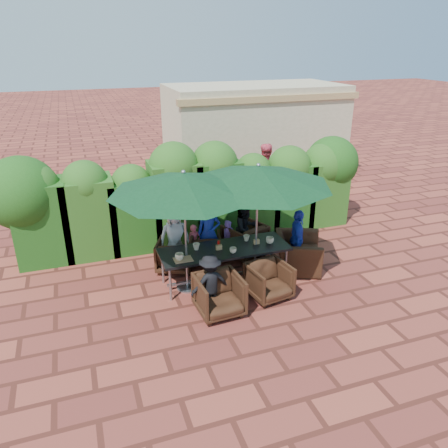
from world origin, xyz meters
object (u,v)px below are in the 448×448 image
object	(u,v)px
chair_far_right	(245,238)
umbrella_left	(184,183)
dining_table	(225,252)
chair_far_mid	(206,246)
umbrella_right	(258,176)
chair_near_left	(219,293)
chair_near_right	(269,279)
chair_end_right	(298,248)
chair_far_left	(175,254)

from	to	relation	value
chair_far_right	umbrella_left	bearing A→B (deg)	9.55
dining_table	chair_far_mid	distance (m)	1.08
umbrella_left	umbrella_right	xyz separation A→B (m)	(1.47, -0.01, 0.00)
umbrella_right	chair_near_left	size ratio (longest dim) A/B	3.55
chair_near_right	chair_end_right	world-z (taller)	chair_end_right
chair_end_right	chair_far_mid	bearing A→B (deg)	85.08
dining_table	chair_far_right	size ratio (longest dim) A/B	3.12
dining_table	chair_far_left	size ratio (longest dim) A/B	3.48
umbrella_left	chair_end_right	distance (m)	3.03
umbrella_right	chair_far_right	xyz separation A→B (m)	(0.16, 1.01, -1.79)
dining_table	umbrella_left	world-z (taller)	umbrella_left
chair_near_left	dining_table	bearing A→B (deg)	62.31
dining_table	umbrella_left	xyz separation A→B (m)	(-0.80, -0.02, 1.54)
umbrella_right	chair_far_left	xyz separation A→B (m)	(-1.52, 0.86, -1.84)
chair_far_left	chair_far_mid	xyz separation A→B (m)	(0.76, 0.19, -0.03)
dining_table	umbrella_left	distance (m)	1.73
chair_far_left	chair_far_mid	world-z (taller)	chair_far_left
chair_near_left	chair_near_right	world-z (taller)	chair_near_left
chair_end_right	umbrella_left	bearing A→B (deg)	115.34
dining_table	chair_near_left	size ratio (longest dim) A/B	3.20
dining_table	chair_end_right	xyz separation A→B (m)	(1.69, 0.03, -0.20)
umbrella_right	chair_far_left	world-z (taller)	umbrella_right
chair_far_mid	chair_near_right	xyz separation A→B (m)	(0.71, -1.87, 0.04)
chair_end_right	dining_table	bearing A→B (deg)	115.26
umbrella_left	chair_near_right	xyz separation A→B (m)	(1.41, -0.83, -1.83)
dining_table	umbrella_right	distance (m)	1.68
umbrella_right	chair_end_right	size ratio (longest dim) A/B	2.65
chair_near_left	chair_near_right	distance (m)	1.10
umbrella_right	chair_near_right	xyz separation A→B (m)	(-0.06, -0.81, -1.83)
umbrella_left	umbrella_right	distance (m)	1.47
chair_far_left	chair_end_right	bearing A→B (deg)	-173.70
dining_table	chair_near_right	world-z (taller)	chair_near_right
dining_table	chair_far_right	xyz separation A→B (m)	(0.83, 0.98, -0.26)
chair_near_left	chair_end_right	bearing A→B (deg)	22.96
chair_near_right	chair_far_right	bearing A→B (deg)	73.67
chair_near_left	chair_near_right	size ratio (longest dim) A/B	1.07
chair_far_right	umbrella_right	bearing A→B (deg)	58.79
umbrella_right	chair_near_right	distance (m)	2.01
chair_far_left	chair_end_right	distance (m)	2.66
chair_far_mid	chair_near_left	world-z (taller)	chair_near_left
chair_far_mid	chair_end_right	distance (m)	2.05
chair_far_left	chair_far_right	bearing A→B (deg)	-151.01
umbrella_right	chair_far_mid	bearing A→B (deg)	125.87
umbrella_right	umbrella_left	bearing A→B (deg)	179.54
chair_near_right	umbrella_right	bearing A→B (deg)	76.61
dining_table	umbrella_right	world-z (taller)	umbrella_right
umbrella_left	chair_far_right	world-z (taller)	umbrella_left
dining_table	chair_far_left	distance (m)	1.22
chair_far_left	chair_far_mid	distance (m)	0.78
umbrella_left	chair_far_left	bearing A→B (deg)	93.43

